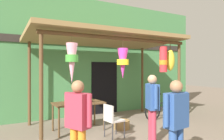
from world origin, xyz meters
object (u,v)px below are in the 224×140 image
flower_heap_on_table (81,100)px  customer_foreground (176,119)px  wicker_basket_by_table (122,124)px  parked_bicycle (164,108)px  display_table (79,105)px  shopper_by_bananas (78,119)px  vendor_in_orange (152,103)px  folding_chair (112,118)px

flower_heap_on_table → customer_foreground: 3.05m
wicker_basket_by_table → parked_bicycle: bearing=10.9°
display_table → shopper_by_bananas: size_ratio=0.89×
display_table → wicker_basket_by_table: 1.36m
parked_bicycle → customer_foreground: customer_foreground is taller
parked_bicycle → vendor_in_orange: 2.63m
display_table → flower_heap_on_table: bearing=-59.0°
display_table → flower_heap_on_table: (0.04, -0.07, 0.16)m
folding_chair → vendor_in_orange: vendor_in_orange is taller
wicker_basket_by_table → parked_bicycle: size_ratio=0.26×
vendor_in_orange → shopper_by_bananas: vendor_in_orange is taller
display_table → vendor_in_orange: size_ratio=0.86×
display_table → wicker_basket_by_table: display_table is taller
folding_chair → vendor_in_orange: (0.67, -0.75, 0.43)m
folding_chair → shopper_by_bananas: size_ratio=0.54×
flower_heap_on_table → folding_chair: flower_heap_on_table is taller
display_table → wicker_basket_by_table: bearing=-21.1°
flower_heap_on_table → customer_foreground: customer_foreground is taller
folding_chair → customer_foreground: bearing=-88.1°
vendor_in_orange → customer_foreground: vendor_in_orange is taller
display_table → parked_bicycle: 3.13m
display_table → parked_bicycle: bearing=-1.2°
wicker_basket_by_table → shopper_by_bananas: bearing=-136.9°
wicker_basket_by_table → vendor_in_orange: size_ratio=0.29×
vendor_in_orange → shopper_by_bananas: 2.09m
parked_bicycle → shopper_by_bananas: bearing=-150.5°
flower_heap_on_table → parked_bicycle: size_ratio=0.42×
flower_heap_on_table → wicker_basket_by_table: bearing=-18.7°
customer_foreground → display_table: bearing=100.7°
folding_chair → shopper_by_bananas: (-1.35, -1.29, 0.40)m
wicker_basket_by_table → parked_bicycle: 2.01m
folding_chair → wicker_basket_by_table: size_ratio=1.83×
vendor_in_orange → flower_heap_on_table: bearing=124.1°
customer_foreground → parked_bicycle: bearing=50.0°
display_table → parked_bicycle: parked_bicycle is taller
parked_bicycle → vendor_in_orange: bearing=-138.7°
folding_chair → wicker_basket_by_table: folding_chair is taller
wicker_basket_by_table → vendor_in_orange: (0.04, -1.31, 0.81)m
parked_bicycle → flower_heap_on_table: bearing=-179.9°
display_table → flower_heap_on_table: 0.18m
vendor_in_orange → folding_chair: bearing=131.5°
display_table → vendor_in_orange: 2.13m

